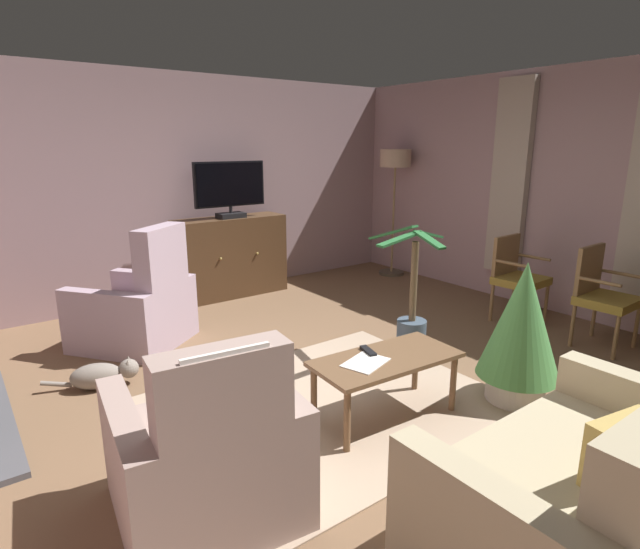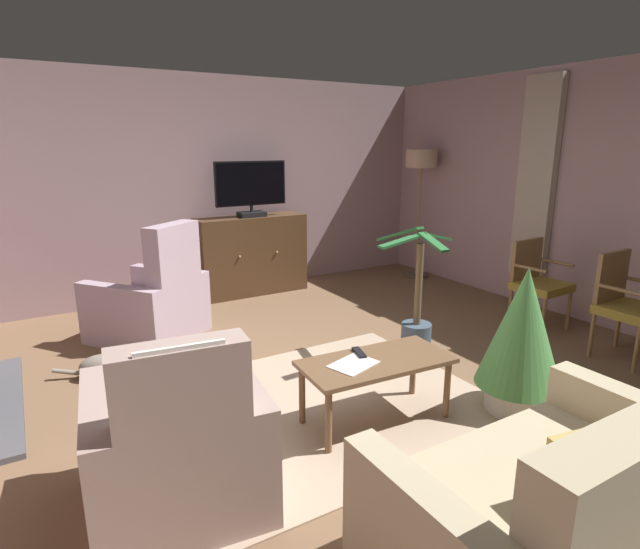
# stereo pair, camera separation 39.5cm
# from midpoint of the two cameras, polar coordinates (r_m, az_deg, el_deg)

# --- Properties ---
(ground_plane) EXTENTS (6.75, 6.62, 0.04)m
(ground_plane) POSITION_cam_midpoint_polar(r_m,az_deg,el_deg) (4.11, -0.55, -12.46)
(ground_plane) COLOR brown
(wall_back) EXTENTS (6.75, 0.10, 2.65)m
(wall_back) POSITION_cam_midpoint_polar(r_m,az_deg,el_deg) (6.41, -17.15, 9.26)
(wall_back) COLOR gray
(wall_back) RESTS_ON ground_plane
(wall_right_with_window) EXTENTS (0.10, 6.62, 2.65)m
(wall_right_with_window) POSITION_cam_midpoint_polar(r_m,az_deg,el_deg) (6.07, 24.22, 8.37)
(wall_right_with_window) COLOR #A6858B
(wall_right_with_window) RESTS_ON ground_plane
(curtain_panel_far) EXTENTS (0.10, 0.44, 2.23)m
(curtain_panel_far) POSITION_cam_midpoint_polar(r_m,az_deg,el_deg) (6.29, 18.99, 10.24)
(curtain_panel_far) COLOR #B2A393
(rug_central) EXTENTS (2.32, 1.94, 0.01)m
(rug_central) POSITION_cam_midpoint_polar(r_m,az_deg,el_deg) (3.79, -1.88, -14.51)
(rug_central) COLOR tan
(rug_central) RESTS_ON ground_plane
(tv_cabinet) EXTENTS (1.37, 0.45, 0.98)m
(tv_cabinet) POSITION_cam_midpoint_polar(r_m,az_deg,el_deg) (6.39, -11.76, 1.78)
(tv_cabinet) COLOR #352315
(tv_cabinet) RESTS_ON ground_plane
(television) EXTENTS (0.90, 0.20, 0.67)m
(television) POSITION_cam_midpoint_polar(r_m,az_deg,el_deg) (6.21, -11.96, 9.52)
(television) COLOR black
(television) RESTS_ON tv_cabinet
(coffee_table) EXTENTS (1.05, 0.55, 0.45)m
(coffee_table) POSITION_cam_midpoint_polar(r_m,az_deg,el_deg) (3.47, 4.21, -10.20)
(coffee_table) COLOR brown
(coffee_table) RESTS_ON ground_plane
(tv_remote) EXTENTS (0.09, 0.18, 0.02)m
(tv_remote) POSITION_cam_midpoint_polar(r_m,az_deg,el_deg) (3.50, 2.22, -8.69)
(tv_remote) COLOR black
(tv_remote) RESTS_ON coffee_table
(folded_newspaper) EXTENTS (0.35, 0.30, 0.01)m
(folded_newspaper) POSITION_cam_midpoint_polar(r_m,az_deg,el_deg) (3.35, 1.76, -9.97)
(folded_newspaper) COLOR silver
(folded_newspaper) RESTS_ON coffee_table
(sofa_floral) EXTENTS (1.55, 0.94, 0.91)m
(sofa_floral) POSITION_cam_midpoint_polar(r_m,az_deg,el_deg) (2.70, 24.43, -21.69)
(sofa_floral) COLOR tan
(sofa_floral) RESTS_ON ground_plane
(armchair_by_fireplace) EXTENTS (1.22, 1.23, 1.14)m
(armchair_by_fireplace) POSITION_cam_midpoint_polar(r_m,az_deg,el_deg) (5.10, -22.00, -3.74)
(armchair_by_fireplace) COLOR #AD93A3
(armchair_by_fireplace) RESTS_ON ground_plane
(armchair_facing_sofa) EXTENTS (0.95, 0.96, 1.04)m
(armchair_facing_sofa) POSITION_cam_midpoint_polar(r_m,az_deg,el_deg) (2.77, -16.88, -19.26)
(armchair_facing_sofa) COLOR #A3897F
(armchair_facing_sofa) RESTS_ON ground_plane
(side_chair_tucked_against_wall) EXTENTS (0.50, 0.45, 0.94)m
(side_chair_tucked_against_wall) POSITION_cam_midpoint_polar(r_m,az_deg,el_deg) (5.23, 27.40, -1.91)
(side_chair_tucked_against_wall) COLOR olive
(side_chair_tucked_against_wall) RESTS_ON ground_plane
(side_chair_mid_row) EXTENTS (0.51, 0.46, 0.90)m
(side_chair_mid_row) POSITION_cam_midpoint_polar(r_m,az_deg,el_deg) (5.65, 19.47, -0.05)
(side_chair_mid_row) COLOR olive
(side_chair_mid_row) RESTS_ON ground_plane
(potted_plant_on_hearth_side) EXTENTS (0.77, 0.83, 1.20)m
(potted_plant_on_hearth_side) POSITION_cam_midpoint_polar(r_m,az_deg,el_deg) (4.43, 7.74, -5.86)
(potted_plant_on_hearth_side) COLOR #3D4C5B
(potted_plant_on_hearth_side) RESTS_ON ground_plane
(potted_plant_leafy_by_curtain) EXTENTS (0.58, 0.58, 1.05)m
(potted_plant_leafy_by_curtain) POSITION_cam_midpoint_polar(r_m,az_deg,el_deg) (3.82, 19.07, -5.77)
(potted_plant_leafy_by_curtain) COLOR beige
(potted_plant_leafy_by_curtain) RESTS_ON ground_plane
(cat) EXTENTS (0.68, 0.34, 0.22)m
(cat) POSITION_cam_midpoint_polar(r_m,az_deg,el_deg) (4.42, -25.85, -10.21)
(cat) COLOR gray
(cat) RESTS_ON ground_plane
(floor_lamp) EXTENTS (0.43, 0.43, 1.77)m
(floor_lamp) POSITION_cam_midpoint_polar(r_m,az_deg,el_deg) (7.19, 6.88, 11.37)
(floor_lamp) COLOR #4C4233
(floor_lamp) RESTS_ON ground_plane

